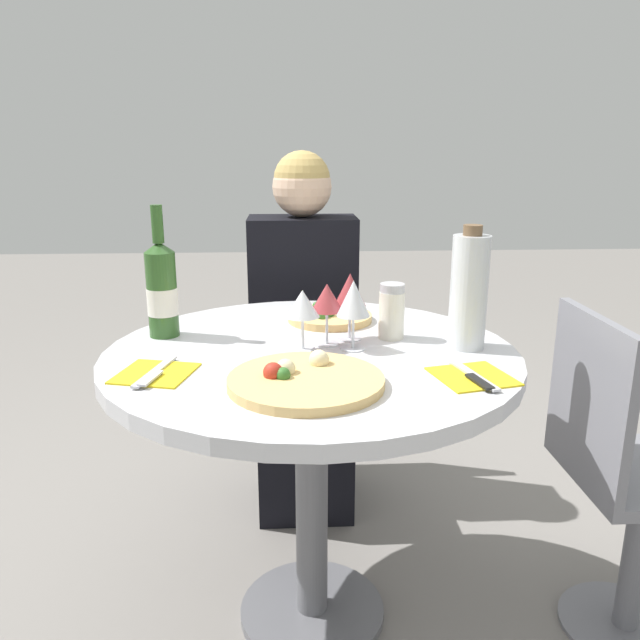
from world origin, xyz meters
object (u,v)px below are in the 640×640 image
tall_carafe (468,291)px  seated_diner (305,347)px  dining_table (311,396)px  wine_bottle (162,289)px  pizza_large (304,380)px  chair_behind_diner (304,367)px  chair_empty_side (624,483)px

tall_carafe → seated_diner: bearing=119.8°
tall_carafe → dining_table: bearing=-179.5°
seated_diner → tall_carafe: size_ratio=4.11×
wine_bottle → pizza_large: bearing=-46.4°
tall_carafe → wine_bottle: bearing=169.8°
dining_table → wine_bottle: size_ratio=2.97×
dining_table → pizza_large: (-0.02, -0.23, 0.13)m
dining_table → pizza_large: 0.26m
seated_diner → pizza_large: size_ratio=3.79×
chair_behind_diner → tall_carafe: (0.37, -0.77, 0.46)m
chair_behind_diner → pizza_large: bearing=88.5°
dining_table → seated_diner: seated_diner is taller
dining_table → tall_carafe: tall_carafe is taller
chair_behind_diner → tall_carafe: size_ratio=2.89×
seated_diner → pizza_large: bearing=88.2°
chair_behind_diner → wine_bottle: size_ratio=2.57×
tall_carafe → pizza_large: bearing=-149.7°
chair_empty_side → tall_carafe: tall_carafe is taller
dining_table → tall_carafe: bearing=0.5°
wine_bottle → tall_carafe: bearing=-10.2°
chair_behind_diner → tall_carafe: 0.97m
pizza_large → tall_carafe: size_ratio=1.08×
wine_bottle → dining_table: bearing=-20.3°
chair_behind_diner → pizza_large: chair_behind_diner is taller
chair_empty_side → seated_diner: bearing=-134.4°
seated_diner → wine_bottle: size_ratio=3.65×
dining_table → tall_carafe: (0.37, 0.00, 0.26)m
chair_empty_side → pizza_large: 0.86m
seated_diner → pizza_large: 0.90m
chair_behind_diner → chair_empty_side: size_ratio=1.00×
dining_table → chair_behind_diner: (0.00, 0.78, -0.21)m
wine_bottle → seated_diner: bearing=53.8°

